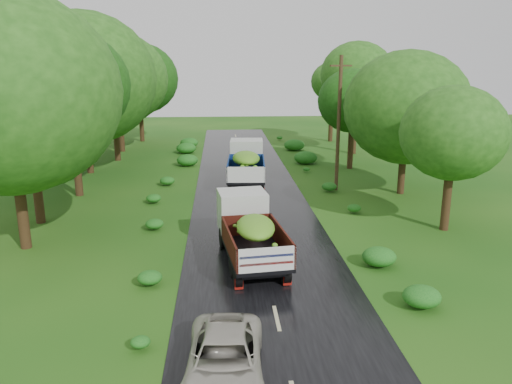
{
  "coord_description": "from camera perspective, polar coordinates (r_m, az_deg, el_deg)",
  "views": [
    {
      "loc": [
        -1.67,
        -14.06,
        7.81
      ],
      "look_at": [
        0.02,
        9.25,
        1.7
      ],
      "focal_mm": 35.0,
      "sensor_mm": 36.0,
      "label": 1
    }
  ],
  "objects": [
    {
      "name": "ground",
      "position": [
        16.17,
        2.38,
        -14.25
      ],
      "size": [
        120.0,
        120.0,
        0.0
      ],
      "primitive_type": "plane",
      "color": "#12460F",
      "rests_on": "ground"
    },
    {
      "name": "truck_far",
      "position": [
        32.53,
        -1.12,
        3.47
      ],
      "size": [
        2.63,
        6.46,
        2.66
      ],
      "rotation": [
        0.0,
        0.0,
        -0.06
      ],
      "color": "black",
      "rests_on": "ground"
    },
    {
      "name": "utility_pole",
      "position": [
        31.08,
        9.43,
        7.83
      ],
      "size": [
        1.42,
        0.47,
        8.21
      ],
      "rotation": [
        0.0,
        0.0,
        0.26
      ],
      "color": "#382616",
      "rests_on": "ground"
    },
    {
      "name": "trees_right",
      "position": [
        36.8,
        13.3,
        10.62
      ],
      "size": [
        5.27,
        30.61,
        8.33
      ],
      "color": "black",
      "rests_on": "ground"
    },
    {
      "name": "car",
      "position": [
        13.16,
        -3.6,
        -18.59
      ],
      "size": [
        2.15,
        4.27,
        1.16
      ],
      "primitive_type": "imported",
      "rotation": [
        0.0,
        0.0,
        -0.06
      ],
      "color": "#BAB4A6",
      "rests_on": "road"
    },
    {
      "name": "trees_left",
      "position": [
        36.48,
        -18.34,
        11.78
      ],
      "size": [
        5.77,
        34.14,
        8.73
      ],
      "color": "black",
      "rests_on": "ground"
    },
    {
      "name": "road_lines",
      "position": [
        21.58,
        0.58,
        -6.5
      ],
      "size": [
        0.12,
        69.6,
        0.0
      ],
      "color": "#BFB78C",
      "rests_on": "road"
    },
    {
      "name": "road",
      "position": [
        20.66,
        0.81,
        -7.53
      ],
      "size": [
        6.5,
        80.0,
        0.02
      ],
      "primitive_type": "cube",
      "color": "black",
      "rests_on": "ground"
    },
    {
      "name": "truck_near",
      "position": [
        19.98,
        -0.74,
        -4.13
      ],
      "size": [
        2.74,
        6.01,
        2.44
      ],
      "rotation": [
        0.0,
        0.0,
        0.12
      ],
      "color": "black",
      "rests_on": "ground"
    },
    {
      "name": "shrubs",
      "position": [
        29.08,
        -0.7,
        -0.22
      ],
      "size": [
        11.9,
        44.0,
        0.7
      ],
      "color": "#145617",
      "rests_on": "ground"
    }
  ]
}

